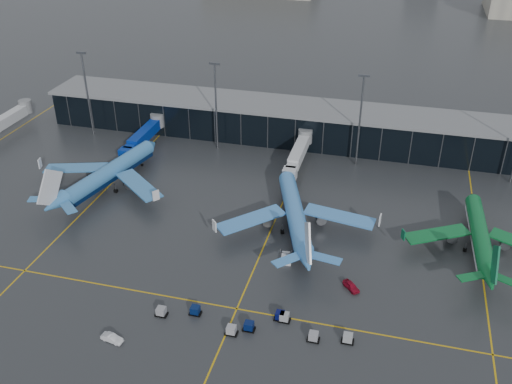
% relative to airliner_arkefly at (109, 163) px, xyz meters
% --- Properties ---
extents(ground, '(600.00, 600.00, 0.00)m').
position_rel_airliner_arkefly_xyz_m(ground, '(34.15, -21.56, -6.66)').
color(ground, '#282B2D').
rests_on(ground, ground).
extents(terminal_pier, '(142.00, 17.00, 10.70)m').
position_rel_airliner_arkefly_xyz_m(terminal_pier, '(34.15, 40.44, -1.24)').
color(terminal_pier, black).
rests_on(terminal_pier, ground).
extents(jet_bridges, '(94.00, 27.50, 7.20)m').
position_rel_airliner_arkefly_xyz_m(jet_bridges, '(-0.85, 21.43, -2.11)').
color(jet_bridges, '#595B60').
rests_on(jet_bridges, ground).
extents(flood_masts, '(203.00, 0.50, 25.50)m').
position_rel_airliner_arkefly_xyz_m(flood_masts, '(39.15, 28.44, 7.15)').
color(flood_masts, '#595B60').
rests_on(flood_masts, ground).
extents(taxi_lines, '(220.00, 120.00, 0.02)m').
position_rel_airliner_arkefly_xyz_m(taxi_lines, '(44.15, -10.95, -6.65)').
color(taxi_lines, gold).
rests_on(taxi_lines, ground).
extents(airliner_arkefly, '(46.36, 50.41, 13.32)m').
position_rel_airliner_arkefly_xyz_m(airliner_arkefly, '(0.00, 0.00, 0.00)').
color(airliner_arkefly, '#3C83C6').
rests_on(airliner_arkefly, ground).
extents(airliner_klm_near, '(49.13, 52.42, 13.14)m').
position_rel_airliner_arkefly_xyz_m(airliner_klm_near, '(49.01, -7.05, -0.09)').
color(airliner_klm_near, '#448EDF').
rests_on(airliner_klm_near, ground).
extents(airliner_aer_lingus, '(34.61, 39.08, 11.66)m').
position_rel_airliner_arkefly_xyz_m(airliner_aer_lingus, '(88.60, -4.80, -0.83)').
color(airliner_aer_lingus, '#0C6A2F').
rests_on(airliner_aer_lingus, ground).
extents(baggage_carts, '(35.98, 7.29, 1.70)m').
position_rel_airliner_arkefly_xyz_m(baggage_carts, '(48.95, -40.15, -5.90)').
color(baggage_carts, black).
rests_on(baggage_carts, ground).
extents(mobile_airstair, '(2.51, 3.40, 3.45)m').
position_rel_airliner_arkefly_xyz_m(mobile_airstair, '(49.95, -19.81, -5.89)').
color(mobile_airstair, white).
rests_on(mobile_airstair, ground).
extents(service_van_red, '(3.96, 4.14, 1.39)m').
position_rel_airliner_arkefly_xyz_m(service_van_red, '(64.01, -25.36, -5.96)').
color(service_van_red, maroon).
rests_on(service_van_red, ground).
extents(service_van_white, '(4.23, 2.10, 1.33)m').
position_rel_airliner_arkefly_xyz_m(service_van_white, '(25.63, -49.97, -5.99)').
color(service_van_white, silver).
rests_on(service_van_white, ground).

